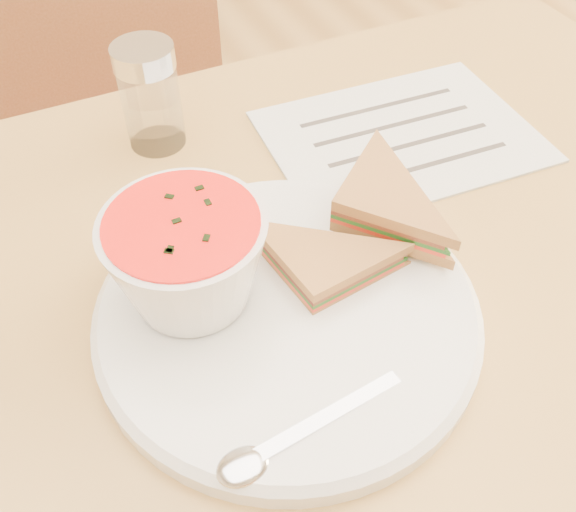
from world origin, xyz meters
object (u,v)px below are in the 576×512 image
condiment_shaker (150,97)px  plate (287,314)px  soup_bowl (188,264)px  chair_far (126,188)px  dining_table (309,478)px

condiment_shaker → plate: bearing=-85.4°
soup_bowl → chair_far: bearing=86.6°
dining_table → soup_bowl: bearing=169.7°
chair_far → condiment_shaker: (0.01, -0.26, 0.32)m
condiment_shaker → dining_table: bearing=-76.0°
chair_far → condiment_shaker: 0.41m
soup_bowl → condiment_shaker: 0.23m
dining_table → chair_far: chair_far is taller
plate → condiment_shaker: bearing=94.6°
plate → soup_bowl: size_ratio=2.49×
plate → dining_table: bearing=27.2°
soup_bowl → condiment_shaker: bearing=79.8°
dining_table → chair_far: size_ratio=1.04×
plate → chair_far: bearing=93.6°
plate → soup_bowl: bearing=148.0°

